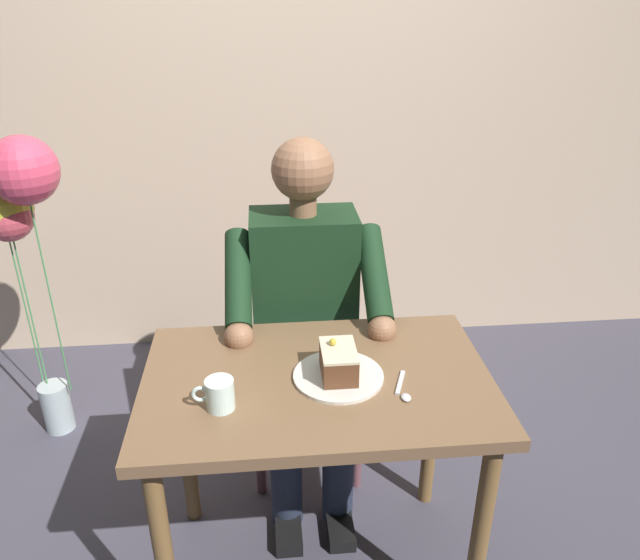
# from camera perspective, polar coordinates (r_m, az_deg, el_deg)

# --- Properties ---
(cafe_rear_panel) EXTENTS (6.40, 0.12, 3.00)m
(cafe_rear_panel) POSITION_cam_1_polar(r_m,az_deg,el_deg) (2.93, -3.23, 21.44)
(cafe_rear_panel) COLOR beige
(cafe_rear_panel) RESTS_ON ground
(dining_table) EXTENTS (0.97, 0.62, 0.75)m
(dining_table) POSITION_cam_1_polar(r_m,az_deg,el_deg) (1.76, -0.26, -12.05)
(dining_table) COLOR brown
(dining_table) RESTS_ON ground
(chair) EXTENTS (0.42, 0.42, 0.92)m
(chair) POSITION_cam_1_polar(r_m,az_deg,el_deg) (2.33, -1.60, -5.48)
(chair) COLOR brown
(chair) RESTS_ON ground
(seated_person) EXTENTS (0.53, 0.58, 1.30)m
(seated_person) POSITION_cam_1_polar(r_m,az_deg,el_deg) (2.09, -1.33, -3.92)
(seated_person) COLOR #16321B
(seated_person) RESTS_ON ground
(dessert_plate) EXTENTS (0.25, 0.25, 0.01)m
(dessert_plate) POSITION_cam_1_polar(r_m,az_deg,el_deg) (1.69, 1.74, -9.04)
(dessert_plate) COLOR silver
(dessert_plate) RESTS_ON dining_table
(cake_slice) EXTENTS (0.10, 0.14, 0.10)m
(cake_slice) POSITION_cam_1_polar(r_m,az_deg,el_deg) (1.67, 1.76, -7.70)
(cake_slice) COLOR brown
(cake_slice) RESTS_ON dessert_plate
(coffee_cup) EXTENTS (0.11, 0.07, 0.08)m
(coffee_cup) POSITION_cam_1_polar(r_m,az_deg,el_deg) (1.58, -9.49, -10.53)
(coffee_cup) COLOR white
(coffee_cup) RESTS_ON dining_table
(dessert_spoon) EXTENTS (0.05, 0.14, 0.01)m
(dessert_spoon) POSITION_cam_1_polar(r_m,az_deg,el_deg) (1.65, 7.87, -10.27)
(dessert_spoon) COLOR silver
(dessert_spoon) RESTS_ON dining_table
(balloon_display) EXTENTS (0.37, 0.31, 1.27)m
(balloon_display) POSITION_cam_1_polar(r_m,az_deg,el_deg) (2.48, -26.71, 5.55)
(balloon_display) COLOR #B2C1C6
(balloon_display) RESTS_ON ground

